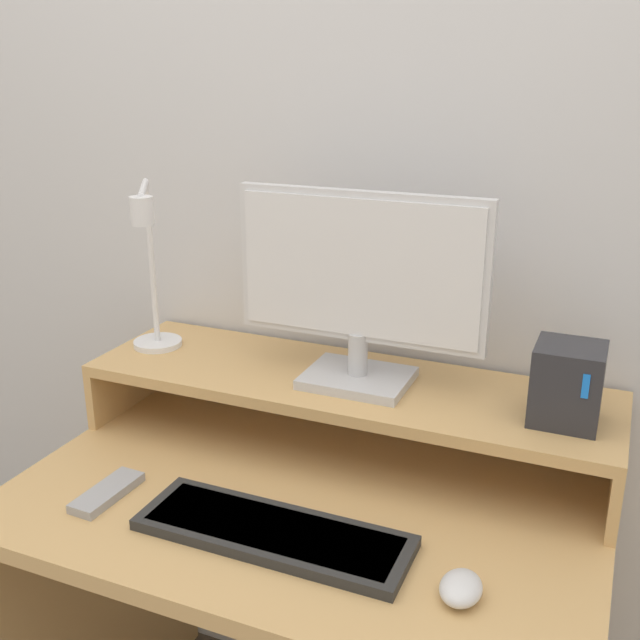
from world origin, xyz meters
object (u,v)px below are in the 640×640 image
desk_lamp (151,280)px  mouse (461,588)px  keyboard (273,532)px  router_dock (567,384)px  remote_control (107,492)px  monitor (359,284)px

desk_lamp → mouse: size_ratio=4.48×
desk_lamp → keyboard: desk_lamp is taller
router_dock → remote_control: 0.80m
desk_lamp → router_dock: size_ratio=2.63×
monitor → desk_lamp: 0.42m
monitor → keyboard: bearing=-93.6°
keyboard → remote_control: size_ratio=3.08×
router_dock → keyboard: bearing=-141.8°
monitor → keyboard: (-0.02, -0.32, -0.32)m
desk_lamp → mouse: bearing=-23.4°
remote_control → router_dock: bearing=24.0°
mouse → remote_control: (-0.62, 0.02, -0.01)m
monitor → desk_lamp: (-0.42, -0.04, -0.03)m
desk_lamp → remote_control: bearing=-73.2°
desk_lamp → remote_control: size_ratio=2.46×
monitor → mouse: (0.28, -0.34, -0.31)m
desk_lamp → monitor: bearing=5.2°
keyboard → remote_control: bearing=-178.8°
monitor → router_dock: 0.39m
router_dock → desk_lamp: bearing=-178.2°
monitor → keyboard: monitor is taller
monitor → mouse: monitor is taller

